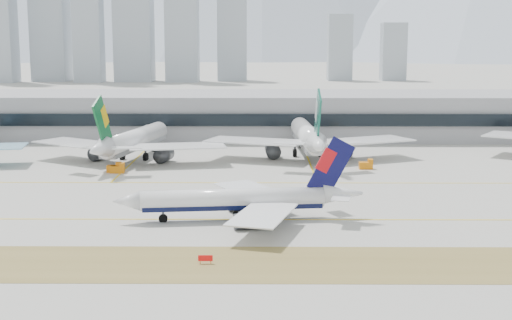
{
  "coord_description": "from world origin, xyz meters",
  "views": [
    {
      "loc": [
        -0.56,
        -135.05,
        33.17
      ],
      "look_at": [
        -1.77,
        18.0,
        7.5
      ],
      "focal_mm": 50.0,
      "sensor_mm": 36.0,
      "label": 1
    }
  ],
  "objects_px": {
    "widebody_eva": "(132,142)",
    "terminal": "(263,115)",
    "widebody_cathay": "(308,138)",
    "taxiing_airliner": "(242,200)"
  },
  "relations": [
    {
      "from": "taxiing_airliner",
      "to": "widebody_eva",
      "type": "distance_m",
      "value": 74.37
    },
    {
      "from": "widebody_eva",
      "to": "terminal",
      "type": "distance_m",
      "value": 64.7
    },
    {
      "from": "taxiing_airliner",
      "to": "widebody_eva",
      "type": "relative_size",
      "value": 0.84
    },
    {
      "from": "taxiing_airliner",
      "to": "widebody_eva",
      "type": "height_order",
      "value": "widebody_eva"
    },
    {
      "from": "taxiing_airliner",
      "to": "widebody_eva",
      "type": "bearing_deg",
      "value": -70.59
    },
    {
      "from": "widebody_cathay",
      "to": "terminal",
      "type": "height_order",
      "value": "widebody_cathay"
    },
    {
      "from": "widebody_eva",
      "to": "widebody_cathay",
      "type": "distance_m",
      "value": 49.87
    },
    {
      "from": "widebody_eva",
      "to": "widebody_cathay",
      "type": "bearing_deg",
      "value": -71.79
    },
    {
      "from": "widebody_eva",
      "to": "terminal",
      "type": "xyz_separation_m",
      "value": [
        36.69,
        53.25,
        2.12
      ]
    },
    {
      "from": "widebody_eva",
      "to": "terminal",
      "type": "height_order",
      "value": "widebody_eva"
    }
  ]
}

